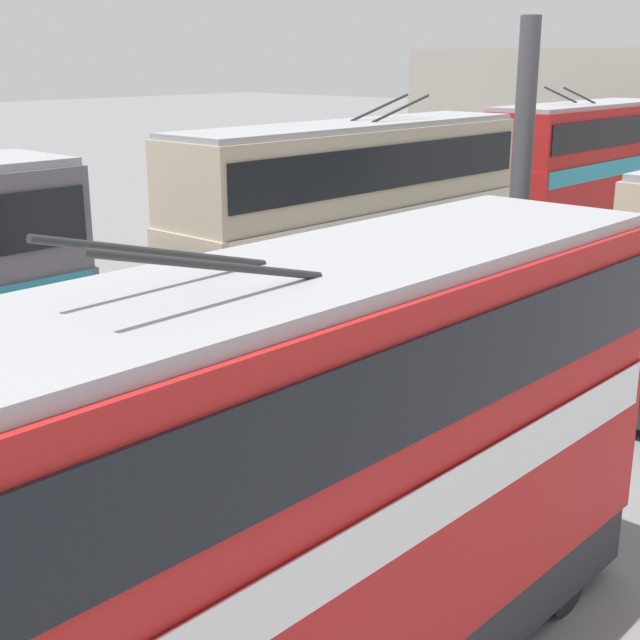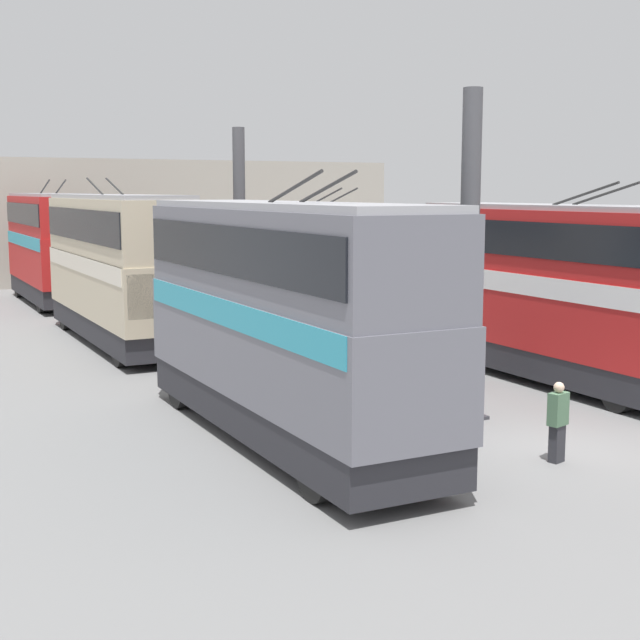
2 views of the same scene
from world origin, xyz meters
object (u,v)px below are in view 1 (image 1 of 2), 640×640
object	(u,v)px
bus_right_mid	(354,211)
person_by_left_row	(189,553)
bus_left_near	(300,481)
oil_drum	(518,385)
bus_right_far	(581,167)

from	to	relation	value
bus_right_mid	person_by_left_row	size ratio (longest dim) A/B	7.28
bus_left_near	oil_drum	distance (m)	10.03
bus_left_near	oil_drum	bearing A→B (deg)	17.34
bus_right_mid	bus_right_far	xyz separation A→B (m)	(12.46, 0.00, 0.02)
bus_right_mid	bus_right_far	size ratio (longest dim) A/B	1.19
bus_right_mid	bus_right_far	world-z (taller)	bus_right_far
bus_right_far	oil_drum	distance (m)	16.40
bus_left_near	bus_right_far	xyz separation A→B (m)	(24.20, 9.31, 0.16)
bus_left_near	bus_right_mid	xyz separation A→B (m)	(11.73, 9.31, 0.14)
oil_drum	bus_right_far	bearing A→B (deg)	23.28
person_by_left_row	bus_right_far	bearing A→B (deg)	-92.12
person_by_left_row	oil_drum	size ratio (longest dim) A/B	1.74
bus_left_near	person_by_left_row	world-z (taller)	bus_left_near
bus_left_near	oil_drum	xyz separation A→B (m)	(9.31, 2.91, -2.35)
bus_right_far	oil_drum	size ratio (longest dim) A/B	10.68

